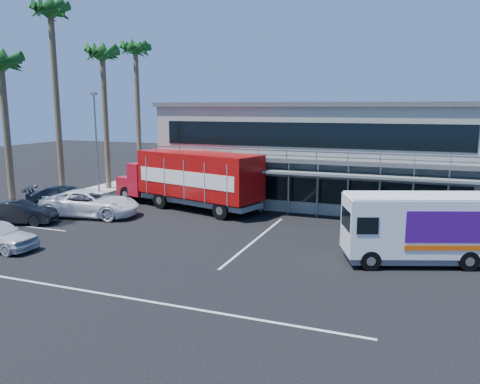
% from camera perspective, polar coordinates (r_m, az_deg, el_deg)
% --- Properties ---
extents(ground, '(120.00, 120.00, 0.00)m').
position_cam_1_polar(ground, '(23.19, -5.21, -7.26)').
color(ground, black).
rests_on(ground, ground).
extents(building, '(22.40, 12.00, 7.30)m').
position_cam_1_polar(building, '(35.58, 9.78, 4.82)').
color(building, gray).
rests_on(building, ground).
extents(curb_strip, '(3.00, 32.00, 0.16)m').
position_cam_1_polar(curb_strip, '(36.45, -22.56, -1.39)').
color(curb_strip, '#A5A399').
rests_on(curb_strip, ground).
extents(palm_c, '(2.80, 2.80, 10.75)m').
position_cam_1_polar(palm_c, '(33.68, -27.11, 13.02)').
color(palm_c, brown).
rests_on(palm_c, ground).
extents(palm_d, '(2.80, 2.80, 14.75)m').
position_cam_1_polar(palm_d, '(37.83, -22.03, 18.46)').
color(palm_d, brown).
rests_on(palm_d, ground).
extents(palm_e, '(2.80, 2.80, 12.25)m').
position_cam_1_polar(palm_e, '(41.10, -16.41, 14.94)').
color(palm_e, brown).
rests_on(palm_e, ground).
extents(palm_f, '(2.80, 2.80, 13.25)m').
position_cam_1_polar(palm_f, '(45.91, -12.59, 15.71)').
color(palm_f, brown).
rests_on(palm_f, ground).
extents(light_pole_far, '(0.50, 0.25, 8.09)m').
position_cam_1_polar(light_pole_far, '(39.13, -17.13, 6.24)').
color(light_pole_far, gray).
rests_on(light_pole_far, ground).
extents(red_truck, '(12.06, 5.89, 3.96)m').
position_cam_1_polar(red_truck, '(32.41, -6.13, 1.75)').
color(red_truck, '#AC0D1E').
rests_on(red_truck, ground).
extents(white_van, '(6.81, 4.29, 3.15)m').
position_cam_1_polar(white_van, '(22.47, 20.81, -4.06)').
color(white_van, white).
rests_on(white_van, ground).
extents(parked_car_b, '(4.51, 2.78, 1.40)m').
position_cam_1_polar(parked_car_b, '(31.27, -25.29, -2.27)').
color(parked_car_b, black).
rests_on(parked_car_b, ground).
extents(parked_car_c, '(6.60, 3.90, 1.72)m').
position_cam_1_polar(parked_car_c, '(31.71, -17.70, -1.30)').
color(parked_car_c, white).
rests_on(parked_car_c, ground).
extents(parked_car_d, '(6.02, 4.28, 1.62)m').
position_cam_1_polar(parked_car_d, '(34.28, -20.18, -0.69)').
color(parked_car_d, '#292E37').
rests_on(parked_car_d, ground).
extents(parked_car_e, '(4.11, 2.41, 1.31)m').
position_cam_1_polar(parked_car_e, '(36.74, -11.20, 0.22)').
color(parked_car_e, gray).
rests_on(parked_car_e, ground).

